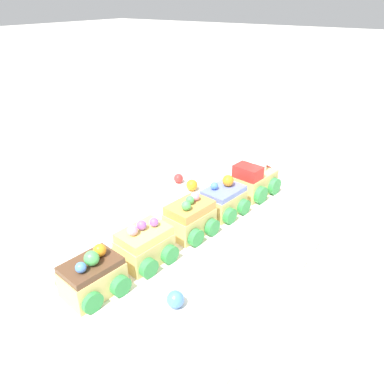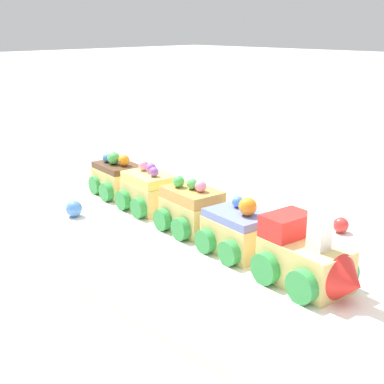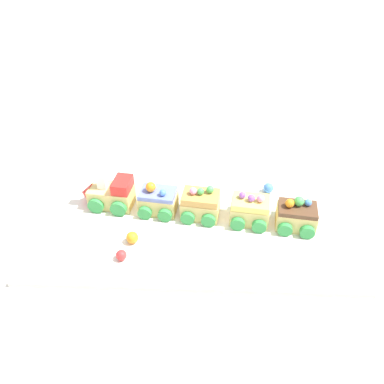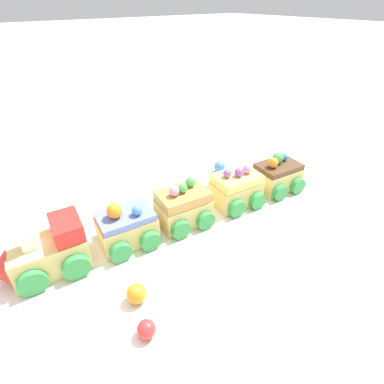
% 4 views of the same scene
% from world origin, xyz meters
% --- Properties ---
extents(ground_plane, '(10.00, 10.00, 0.00)m').
position_xyz_m(ground_plane, '(0.00, 0.00, 0.00)').
color(ground_plane, beige).
extents(display_board, '(0.65, 0.39, 0.01)m').
position_xyz_m(display_board, '(0.00, 0.00, 0.01)').
color(display_board, white).
rests_on(display_board, ground_plane).
extents(cake_train_locomotive, '(0.12, 0.09, 0.12)m').
position_xyz_m(cake_train_locomotive, '(0.19, -0.03, 0.04)').
color(cake_train_locomotive, '#E5C675').
rests_on(cake_train_locomotive, display_board).
extents(cake_car_blueberry, '(0.09, 0.08, 0.07)m').
position_xyz_m(cake_car_blueberry, '(0.08, -0.01, 0.04)').
color(cake_car_blueberry, '#E5C675').
rests_on(cake_car_blueberry, display_board).
extents(cake_car_caramel, '(0.09, 0.08, 0.07)m').
position_xyz_m(cake_car_caramel, '(-0.02, -0.00, 0.04)').
color(cake_car_caramel, '#E5C675').
rests_on(cake_car_caramel, display_board).
extents(cake_car_lemon, '(0.09, 0.08, 0.07)m').
position_xyz_m(cake_car_lemon, '(-0.12, 0.01, 0.04)').
color(cake_car_lemon, '#E5C675').
rests_on(cake_car_lemon, display_board).
extents(cake_car_chocolate, '(0.09, 0.08, 0.07)m').
position_xyz_m(cake_car_chocolate, '(-0.21, 0.03, 0.04)').
color(cake_car_chocolate, '#E5C675').
rests_on(cake_car_chocolate, display_board).
extents(gumball_red, '(0.02, 0.02, 0.02)m').
position_xyz_m(gumball_red, '(0.13, 0.13, 0.02)').
color(gumball_red, red).
rests_on(gumball_red, display_board).
extents(gumball_orange, '(0.02, 0.02, 0.02)m').
position_xyz_m(gumball_orange, '(0.12, 0.09, 0.02)').
color(gumball_orange, orange).
rests_on(gumball_orange, display_board).
extents(gumball_blue, '(0.02, 0.02, 0.02)m').
position_xyz_m(gumball_blue, '(-0.17, -0.08, 0.02)').
color(gumball_blue, '#4C84E0').
rests_on(gumball_blue, display_board).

